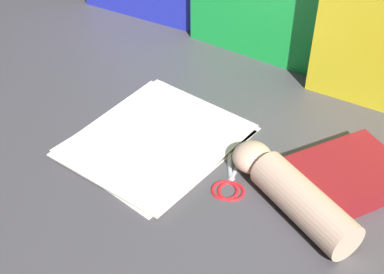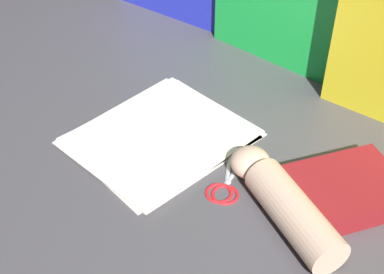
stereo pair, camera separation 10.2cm
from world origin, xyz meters
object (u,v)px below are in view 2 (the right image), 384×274
object	(u,v)px
paper_stack	(160,137)
book_closed	(341,191)
hand_forearm	(282,202)
scissors	(226,183)

from	to	relation	value
paper_stack	book_closed	size ratio (longest dim) A/B	1.31
book_closed	hand_forearm	bearing A→B (deg)	-113.06
paper_stack	hand_forearm	distance (m)	0.31
scissors	paper_stack	bearing A→B (deg)	-179.08
hand_forearm	scissors	bearing A→B (deg)	-174.40
scissors	book_closed	bearing A→B (deg)	36.16
scissors	hand_forearm	world-z (taller)	hand_forearm
paper_stack	scissors	distance (m)	0.19
paper_stack	hand_forearm	bearing A→B (deg)	2.78
book_closed	scissors	distance (m)	0.21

